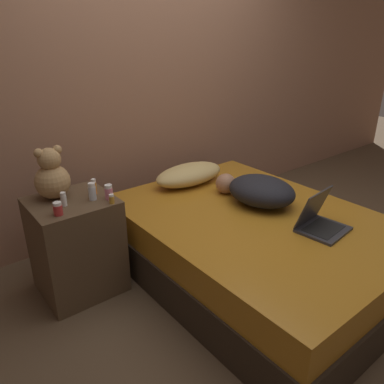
{
  "coord_description": "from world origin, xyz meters",
  "views": [
    {
      "loc": [
        -1.7,
        -1.47,
        1.58
      ],
      "look_at": [
        -0.35,
        0.23,
        0.64
      ],
      "focal_mm": 35.0,
      "sensor_mm": 36.0,
      "label": 1
    }
  ],
  "objects": [
    {
      "name": "nightstand",
      "position": [
        -1.0,
        0.6,
        0.32
      ],
      "size": [
        0.49,
        0.46,
        0.64
      ],
      "color": "brown",
      "rests_on": "ground_plane"
    },
    {
      "name": "teddy_bear",
      "position": [
        -1.06,
        0.7,
        0.78
      ],
      "size": [
        0.21,
        0.21,
        0.32
      ],
      "color": "tan",
      "rests_on": "nightstand"
    },
    {
      "name": "bottle_red",
      "position": [
        -1.12,
        0.45,
        0.68
      ],
      "size": [
        0.05,
        0.05,
        0.08
      ],
      "color": "#B72D2D",
      "rests_on": "nightstand"
    },
    {
      "name": "person_lying",
      "position": [
        0.16,
        0.12,
        0.56
      ],
      "size": [
        0.46,
        0.64,
        0.2
      ],
      "rotation": [
        0.0,
        0.0,
        0.2
      ],
      "color": "black",
      "rests_on": "bed"
    },
    {
      "name": "bottle_orange",
      "position": [
        -0.84,
        0.6,
        0.69
      ],
      "size": [
        0.03,
        0.03,
        0.1
      ],
      "color": "orange",
      "rests_on": "nightstand"
    },
    {
      "name": "ground_plane",
      "position": [
        0.0,
        0.0,
        0.0
      ],
      "size": [
        12.0,
        12.0,
        0.0
      ],
      "primitive_type": "plane",
      "color": "brown"
    },
    {
      "name": "wall_back",
      "position": [
        0.0,
        1.21,
        1.3
      ],
      "size": [
        8.0,
        0.06,
        2.6
      ],
      "color": "#996B51",
      "rests_on": "ground_plane"
    },
    {
      "name": "laptop",
      "position": [
        0.16,
        -0.37,
        0.52
      ],
      "size": [
        0.31,
        0.28,
        0.25
      ],
      "rotation": [
        0.0,
        0.0,
        0.11
      ],
      "color": "#333338",
      "rests_on": "bed"
    },
    {
      "name": "pillow",
      "position": [
        0.0,
        0.71,
        0.54
      ],
      "size": [
        0.6,
        0.3,
        0.16
      ],
      "color": "tan",
      "rests_on": "bed"
    },
    {
      "name": "bottle_white",
      "position": [
        -1.05,
        0.55,
        0.68
      ],
      "size": [
        0.03,
        0.03,
        0.08
      ],
      "color": "white",
      "rests_on": "nightstand"
    },
    {
      "name": "bottle_pink",
      "position": [
        -0.8,
        0.47,
        0.68
      ],
      "size": [
        0.05,
        0.05,
        0.09
      ],
      "color": "pink",
      "rests_on": "nightstand"
    },
    {
      "name": "bottle_amber",
      "position": [
        -0.82,
        0.4,
        0.67
      ],
      "size": [
        0.03,
        0.03,
        0.06
      ],
      "color": "gold",
      "rests_on": "nightstand"
    },
    {
      "name": "bottle_clear",
      "position": [
        -0.89,
        0.53,
        0.69
      ],
      "size": [
        0.05,
        0.05,
        0.11
      ],
      "color": "silver",
      "rests_on": "nightstand"
    },
    {
      "name": "bed",
      "position": [
        0.0,
        0.0,
        0.23
      ],
      "size": [
        1.39,
        1.87,
        0.46
      ],
      "color": "#2D2319",
      "rests_on": "ground_plane"
    }
  ]
}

